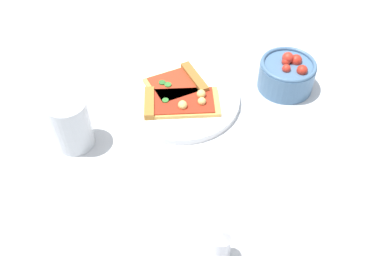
{
  "coord_description": "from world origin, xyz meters",
  "views": [
    {
      "loc": [
        -0.18,
        0.59,
        0.63
      ],
      "look_at": [
        -0.04,
        0.04,
        0.03
      ],
      "focal_mm": 40.06,
      "sensor_mm": 36.0,
      "label": 1
    }
  ],
  "objects_px": {
    "soda_glass": "(72,125)",
    "pepper_shaker": "(221,245)",
    "pizza_slice_near": "(180,84)",
    "salad_bowl": "(287,74)",
    "plate": "(182,100)",
    "pizza_slice_far": "(179,102)"
  },
  "relations": [
    {
      "from": "pizza_slice_far",
      "to": "pepper_shaker",
      "type": "bearing_deg",
      "value": 117.26
    },
    {
      "from": "pepper_shaker",
      "to": "pizza_slice_near",
      "type": "bearing_deg",
      "value": -64.58
    },
    {
      "from": "pizza_slice_near",
      "to": "soda_glass",
      "type": "distance_m",
      "value": 0.25
    },
    {
      "from": "plate",
      "to": "pepper_shaker",
      "type": "bearing_deg",
      "value": 115.68
    },
    {
      "from": "soda_glass",
      "to": "pepper_shaker",
      "type": "bearing_deg",
      "value": 153.61
    },
    {
      "from": "plate",
      "to": "soda_glass",
      "type": "bearing_deg",
      "value": 44.85
    },
    {
      "from": "salad_bowl",
      "to": "soda_glass",
      "type": "bearing_deg",
      "value": 36.21
    },
    {
      "from": "pizza_slice_far",
      "to": "soda_glass",
      "type": "relative_size",
      "value": 1.67
    },
    {
      "from": "pizza_slice_far",
      "to": "salad_bowl",
      "type": "bearing_deg",
      "value": -147.56
    },
    {
      "from": "plate",
      "to": "pizza_slice_near",
      "type": "bearing_deg",
      "value": -67.18
    },
    {
      "from": "plate",
      "to": "soda_glass",
      "type": "distance_m",
      "value": 0.24
    },
    {
      "from": "pizza_slice_far",
      "to": "pizza_slice_near",
      "type": "bearing_deg",
      "value": -75.43
    },
    {
      "from": "salad_bowl",
      "to": "pepper_shaker",
      "type": "distance_m",
      "value": 0.44
    },
    {
      "from": "soda_glass",
      "to": "plate",
      "type": "bearing_deg",
      "value": -135.15
    },
    {
      "from": "pizza_slice_far",
      "to": "pepper_shaker",
      "type": "distance_m",
      "value": 0.34
    },
    {
      "from": "soda_glass",
      "to": "pizza_slice_near",
      "type": "bearing_deg",
      "value": -127.53
    },
    {
      "from": "plate",
      "to": "salad_bowl",
      "type": "bearing_deg",
      "value": -152.49
    },
    {
      "from": "salad_bowl",
      "to": "pepper_shaker",
      "type": "bearing_deg",
      "value": 83.39
    },
    {
      "from": "pizza_slice_near",
      "to": "salad_bowl",
      "type": "height_order",
      "value": "salad_bowl"
    },
    {
      "from": "pizza_slice_near",
      "to": "pepper_shaker",
      "type": "xyz_separation_m",
      "value": [
        -0.17,
        0.36,
        0.01
      ]
    },
    {
      "from": "pizza_slice_near",
      "to": "soda_glass",
      "type": "xyz_separation_m",
      "value": [
        0.15,
        0.2,
        0.03
      ]
    },
    {
      "from": "pizza_slice_near",
      "to": "pizza_slice_far",
      "type": "height_order",
      "value": "pizza_slice_far"
    }
  ]
}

